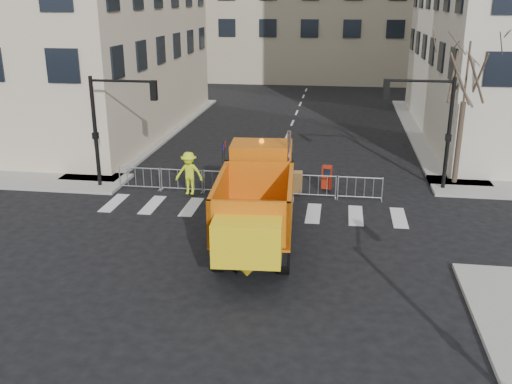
# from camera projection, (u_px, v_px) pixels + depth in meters

# --- Properties ---
(ground) EXTENTS (120.00, 120.00, 0.00)m
(ground) POSITION_uv_depth(u_px,v_px,m) (233.00, 266.00, 19.73)
(ground) COLOR black
(ground) RESTS_ON ground
(sidewalk_back) EXTENTS (64.00, 5.00, 0.15)m
(sidewalk_back) POSITION_uv_depth(u_px,v_px,m) (265.00, 187.00, 27.66)
(sidewalk_back) COLOR gray
(sidewalk_back) RESTS_ON ground
(traffic_light_left) EXTENTS (0.18, 0.18, 5.40)m
(traffic_light_left) POSITION_uv_depth(u_px,v_px,m) (95.00, 134.00, 26.98)
(traffic_light_left) COLOR black
(traffic_light_left) RESTS_ON ground
(traffic_light_right) EXTENTS (0.18, 0.18, 5.40)m
(traffic_light_right) POSITION_uv_depth(u_px,v_px,m) (449.00, 136.00, 26.58)
(traffic_light_right) COLOR black
(traffic_light_right) RESTS_ON ground
(crowd_barriers) EXTENTS (12.60, 0.60, 1.10)m
(crowd_barriers) POSITION_uv_depth(u_px,v_px,m) (247.00, 183.00, 26.77)
(crowd_barriers) COLOR #9EA0A5
(crowd_barriers) RESTS_ON ground
(street_tree) EXTENTS (3.00, 3.00, 7.50)m
(street_tree) POSITION_uv_depth(u_px,v_px,m) (463.00, 110.00, 27.08)
(street_tree) COLOR #382B21
(street_tree) RESTS_ON ground
(plow_truck) EXTENTS (3.62, 10.46, 4.00)m
(plow_truck) POSITION_uv_depth(u_px,v_px,m) (257.00, 198.00, 21.10)
(plow_truck) COLOR black
(plow_truck) RESTS_ON ground
(cop_a) EXTENTS (0.80, 0.78, 1.86)m
(cop_a) POSITION_uv_depth(u_px,v_px,m) (275.00, 180.00, 25.89)
(cop_a) COLOR black
(cop_a) RESTS_ON ground
(cop_b) EXTENTS (1.12, 0.97, 1.96)m
(cop_b) POSITION_uv_depth(u_px,v_px,m) (233.00, 177.00, 26.14)
(cop_b) COLOR black
(cop_b) RESTS_ON ground
(cop_c) EXTENTS (0.78, 1.11, 1.75)m
(cop_c) POSITION_uv_depth(u_px,v_px,m) (241.00, 180.00, 26.13)
(cop_c) COLOR black
(cop_c) RESTS_ON ground
(worker) EXTENTS (1.30, 0.76, 2.00)m
(worker) POSITION_uv_depth(u_px,v_px,m) (189.00, 173.00, 26.21)
(worker) COLOR #D3EC1B
(worker) RESTS_ON sidewalk_back
(newspaper_box) EXTENTS (0.49, 0.45, 1.10)m
(newspaper_box) POSITION_uv_depth(u_px,v_px,m) (327.00, 177.00, 27.14)
(newspaper_box) COLOR #9E1E0C
(newspaper_box) RESTS_ON sidewalk_back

